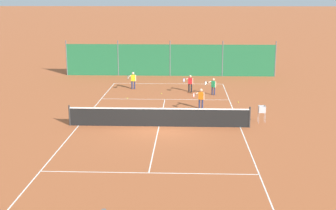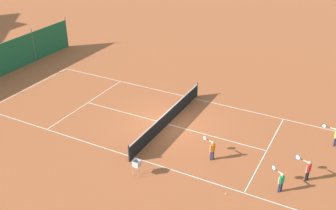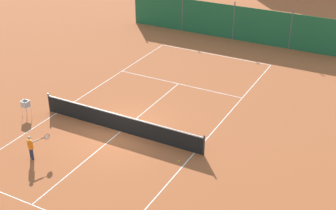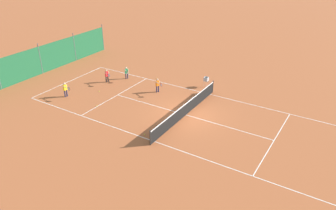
# 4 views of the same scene
# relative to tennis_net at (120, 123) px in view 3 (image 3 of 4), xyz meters

# --- Properties ---
(ground_plane) EXTENTS (600.00, 600.00, 0.00)m
(ground_plane) POSITION_rel_tennis_net_xyz_m (0.00, 0.00, -0.50)
(ground_plane) COLOR #A8542D
(court_line_markings) EXTENTS (8.25, 23.85, 0.01)m
(court_line_markings) POSITION_rel_tennis_net_xyz_m (0.00, 0.00, -0.50)
(court_line_markings) COLOR white
(court_line_markings) RESTS_ON ground
(tennis_net) EXTENTS (9.18, 0.08, 1.06)m
(tennis_net) POSITION_rel_tennis_net_xyz_m (0.00, 0.00, 0.00)
(tennis_net) COLOR #2D2D2D
(tennis_net) RESTS_ON ground
(windscreen_fence_far) EXTENTS (17.28, 0.08, 2.90)m
(windscreen_fence_far) POSITION_rel_tennis_net_xyz_m (-0.00, 15.50, 0.81)
(windscreen_fence_far) COLOR #1E6038
(windscreen_fence_far) RESTS_ON ground
(player_near_baseline) EXTENTS (0.69, 0.92, 1.20)m
(player_near_baseline) POSITION_rel_tennis_net_xyz_m (-2.20, -3.89, 0.20)
(player_near_baseline) COLOR #23284C
(player_near_baseline) RESTS_ON ground
(tennis_ball_mid_court) EXTENTS (0.07, 0.07, 0.07)m
(tennis_ball_mid_court) POSITION_rel_tennis_net_xyz_m (3.77, -0.99, -0.47)
(tennis_ball_mid_court) COLOR #CCE033
(tennis_ball_mid_court) RESTS_ON ground
(ball_hopper) EXTENTS (0.36, 0.36, 0.89)m
(ball_hopper) POSITION_rel_tennis_net_xyz_m (-5.31, -0.98, 0.16)
(ball_hopper) COLOR #B7B7BC
(ball_hopper) RESTS_ON ground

